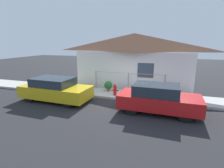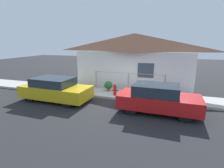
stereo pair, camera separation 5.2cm
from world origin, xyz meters
The scene contains 8 objects.
ground_plane centered at (0.00, 0.00, 0.00)m, with size 60.00×60.00×0.00m, color #262628.
sidewalk centered at (0.00, 0.97, 0.07)m, with size 24.00×1.95×0.14m.
house centered at (0.00, 3.40, 3.20)m, with size 8.86×2.23×4.05m.
fence centered at (0.00, 1.80, 0.83)m, with size 4.90×0.10×1.27m.
car_left centered at (-3.76, -1.17, 0.69)m, with size 4.22×1.94×1.38m.
car_right centered at (2.16, -1.18, 0.71)m, with size 3.97×1.83×1.42m.
fire_hydrant centered at (-0.56, 0.48, 0.51)m, with size 0.46×0.20×0.72m.
potted_plant_near_hydrant centered at (-1.28, 1.26, 0.54)m, with size 0.56×0.56×0.69m.
Camera 2 is at (2.54, -9.65, 3.43)m, focal length 28.00 mm.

